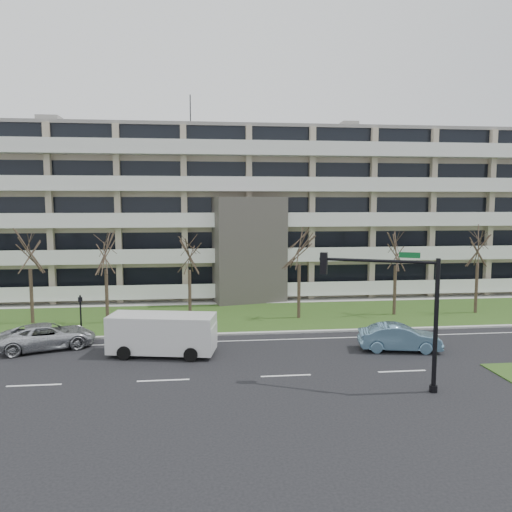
{
  "coord_description": "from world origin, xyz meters",
  "views": [
    {
      "loc": [
        -4.09,
        -23.64,
        8.57
      ],
      "look_at": [
        -0.39,
        10.0,
        4.91
      ],
      "focal_mm": 35.0,
      "sensor_mm": 36.0,
      "label": 1
    }
  ],
  "objects": [
    {
      "name": "traffic_signal",
      "position": [
        4.66,
        -2.09,
        4.1
      ],
      "size": [
        5.04,
        2.48,
        6.34
      ],
      "rotation": [
        0.0,
        0.0,
        -0.42
      ],
      "color": "black",
      "rests_on": "ground"
    },
    {
      "name": "ground",
      "position": [
        0.0,
        0.0,
        0.0
      ],
      "size": [
        160.0,
        160.0,
        0.0
      ],
      "primitive_type": "plane",
      "color": "black",
      "rests_on": "ground"
    },
    {
      "name": "lane_edge_line",
      "position": [
        0.0,
        6.5,
        0.01
      ],
      "size": [
        90.0,
        0.12,
        0.01
      ],
      "primitive_type": "cube",
      "color": "white",
      "rests_on": "ground"
    },
    {
      "name": "white_van",
      "position": [
        -6.27,
        4.18,
        1.37
      ],
      "size": [
        6.2,
        3.26,
        2.29
      ],
      "rotation": [
        0.0,
        0.0,
        -0.19
      ],
      "color": "silver",
      "rests_on": "ground"
    },
    {
      "name": "tree_5",
      "position": [
        10.46,
        12.31,
        5.26
      ],
      "size": [
        3.39,
        3.39,
        6.78
      ],
      "color": "#382B21",
      "rests_on": "ground"
    },
    {
      "name": "blue_sedan",
      "position": [
        7.26,
        3.48,
        0.76
      ],
      "size": [
        4.86,
        2.43,
        1.53
      ],
      "primitive_type": "imported",
      "rotation": [
        0.0,
        0.0,
        1.39
      ],
      "color": "#6692B0",
      "rests_on": "ground"
    },
    {
      "name": "tree_4",
      "position": [
        3.01,
        12.0,
        5.62
      ],
      "size": [
        3.61,
        3.61,
        7.23
      ],
      "color": "#382B21",
      "rests_on": "ground"
    },
    {
      "name": "tree_1",
      "position": [
        -16.04,
        12.47,
        5.44
      ],
      "size": [
        3.5,
        3.5,
        7.0
      ],
      "color": "#382B21",
      "rests_on": "ground"
    },
    {
      "name": "silver_pickup",
      "position": [
        -13.13,
        6.14,
        0.74
      ],
      "size": [
        5.85,
        4.07,
        1.48
      ],
      "primitive_type": "imported",
      "rotation": [
        0.0,
        0.0,
        1.9
      ],
      "color": "#B1B4B9",
      "rests_on": "ground"
    },
    {
      "name": "tree_3",
      "position": [
        -4.96,
        11.83,
        5.21
      ],
      "size": [
        3.35,
        3.35,
        6.7
      ],
      "color": "#382B21",
      "rests_on": "ground"
    },
    {
      "name": "tree_2",
      "position": [
        -10.78,
        11.98,
        5.36
      ],
      "size": [
        3.45,
        3.45,
        6.89
      ],
      "color": "#382B21",
      "rests_on": "ground"
    },
    {
      "name": "curb",
      "position": [
        0.0,
        8.0,
        0.06
      ],
      "size": [
        90.0,
        0.35,
        0.12
      ],
      "primitive_type": "cube",
      "color": "#B2B2AD",
      "rests_on": "ground"
    },
    {
      "name": "apartment_building",
      "position": [
        -0.01,
        25.32,
        7.61
      ],
      "size": [
        60.5,
        15.1,
        18.75
      ],
      "color": "#B6A78E",
      "rests_on": "ground"
    },
    {
      "name": "grass_verge",
      "position": [
        0.0,
        13.0,
        0.03
      ],
      "size": [
        90.0,
        10.0,
        0.06
      ],
      "primitive_type": "cube",
      "color": "#32501A",
      "rests_on": "ground"
    },
    {
      "name": "tree_6",
      "position": [
        16.96,
        12.21,
        5.42
      ],
      "size": [
        3.49,
        3.49,
        6.98
      ],
      "color": "#382B21",
      "rests_on": "ground"
    },
    {
      "name": "sidewalk",
      "position": [
        0.0,
        18.5,
        0.04
      ],
      "size": [
        90.0,
        2.0,
        0.08
      ],
      "primitive_type": "cube",
      "color": "#B2B2AD",
      "rests_on": "ground"
    },
    {
      "name": "pedestrian_signal",
      "position": [
        -11.75,
        8.34,
        1.74
      ],
      "size": [
        0.31,
        0.27,
        2.74
      ],
      "rotation": [
        0.0,
        0.0,
        0.34
      ],
      "color": "black",
      "rests_on": "ground"
    }
  ]
}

